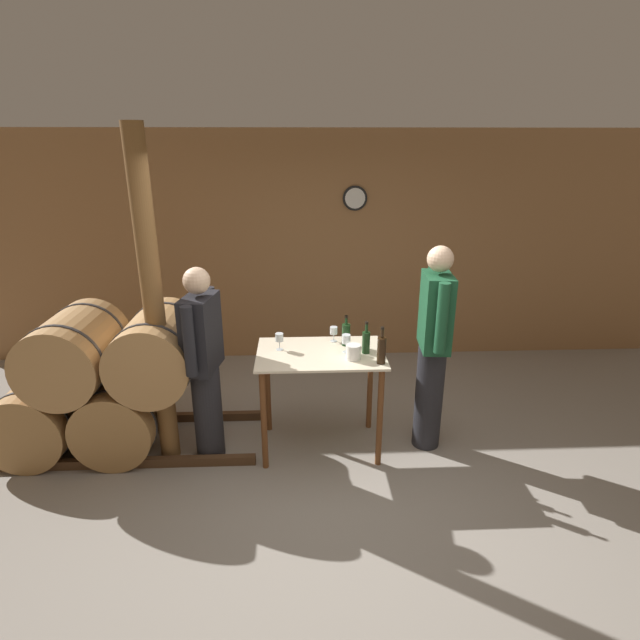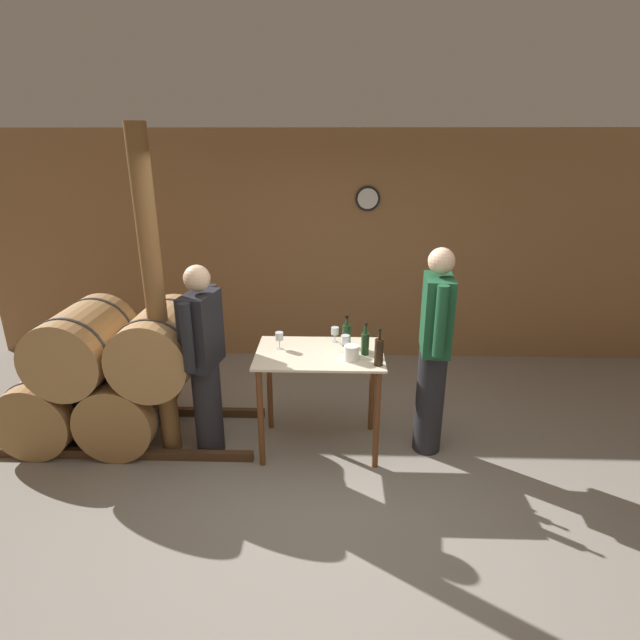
{
  "view_description": "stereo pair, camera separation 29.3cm",
  "coord_description": "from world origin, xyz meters",
  "px_view_note": "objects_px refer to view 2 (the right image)",
  "views": [
    {
      "loc": [
        -0.26,
        -3.06,
        2.58
      ],
      "look_at": [
        -0.09,
        0.84,
        1.16
      ],
      "focal_mm": 28.0,
      "sensor_mm": 36.0,
      "label": 1
    },
    {
      "loc": [
        0.04,
        -3.06,
        2.58
      ],
      "look_at": [
        -0.09,
        0.84,
        1.16
      ],
      "focal_mm": 28.0,
      "sensor_mm": 36.0,
      "label": 2
    }
  ],
  "objects_px": {
    "wine_bottle_left": "(365,343)",
    "wine_bottle_far_left": "(347,335)",
    "wine_glass_near_left": "(279,337)",
    "wine_glass_near_right": "(345,340)",
    "wine_glass_near_center": "(335,331)",
    "wooden_post": "(156,303)",
    "person_visitor_with_scarf": "(434,349)",
    "wine_bottle_center": "(379,351)",
    "ice_bucket": "(351,353)",
    "person_host": "(204,358)"
  },
  "relations": [
    {
      "from": "wine_bottle_center",
      "to": "person_visitor_with_scarf",
      "type": "xyz_separation_m",
      "value": [
        0.47,
        0.23,
        -0.07
      ]
    },
    {
      "from": "person_host",
      "to": "wine_bottle_left",
      "type": "bearing_deg",
      "value": 2.41
    },
    {
      "from": "wine_bottle_left",
      "to": "wine_bottle_far_left",
      "type": "bearing_deg",
      "value": 130.4
    },
    {
      "from": "wine_glass_near_center",
      "to": "person_visitor_with_scarf",
      "type": "distance_m",
      "value": 0.85
    },
    {
      "from": "wooden_post",
      "to": "wine_bottle_left",
      "type": "distance_m",
      "value": 1.71
    },
    {
      "from": "wine_bottle_left",
      "to": "person_host",
      "type": "xyz_separation_m",
      "value": [
        -1.33,
        -0.06,
        -0.13
      ]
    },
    {
      "from": "person_visitor_with_scarf",
      "to": "wine_glass_near_center",
      "type": "bearing_deg",
      "value": 163.29
    },
    {
      "from": "wine_bottle_far_left",
      "to": "wooden_post",
      "type": "bearing_deg",
      "value": -171.46
    },
    {
      "from": "wine_bottle_far_left",
      "to": "wine_glass_near_left",
      "type": "xyz_separation_m",
      "value": [
        -0.57,
        -0.08,
        0.0
      ]
    },
    {
      "from": "person_visitor_with_scarf",
      "to": "ice_bucket",
      "type": "bearing_deg",
      "value": -168.75
    },
    {
      "from": "wooden_post",
      "to": "wine_bottle_far_left",
      "type": "height_order",
      "value": "wooden_post"
    },
    {
      "from": "wine_glass_near_right",
      "to": "wooden_post",
      "type": "bearing_deg",
      "value": -177.21
    },
    {
      "from": "wine_bottle_far_left",
      "to": "wine_bottle_center",
      "type": "bearing_deg",
      "value": -57.46
    },
    {
      "from": "wine_bottle_center",
      "to": "person_host",
      "type": "bearing_deg",
      "value": 173.93
    },
    {
      "from": "wooden_post",
      "to": "ice_bucket",
      "type": "height_order",
      "value": "wooden_post"
    },
    {
      "from": "wine_glass_near_left",
      "to": "wine_bottle_far_left",
      "type": "bearing_deg",
      "value": 7.85
    },
    {
      "from": "wooden_post",
      "to": "person_visitor_with_scarf",
      "type": "xyz_separation_m",
      "value": [
        2.24,
        0.07,
        -0.39
      ]
    },
    {
      "from": "ice_bucket",
      "to": "wine_bottle_far_left",
      "type": "bearing_deg",
      "value": 96.51
    },
    {
      "from": "wine_glass_near_center",
      "to": "ice_bucket",
      "type": "xyz_separation_m",
      "value": [
        0.13,
        -0.38,
        -0.03
      ]
    },
    {
      "from": "wine_bottle_far_left",
      "to": "wine_glass_near_center",
      "type": "relative_size",
      "value": 2.0
    },
    {
      "from": "wooden_post",
      "to": "person_visitor_with_scarf",
      "type": "distance_m",
      "value": 2.28
    },
    {
      "from": "wine_bottle_center",
      "to": "wine_bottle_far_left",
      "type": "bearing_deg",
      "value": 122.54
    },
    {
      "from": "ice_bucket",
      "to": "wine_glass_near_right",
      "type": "bearing_deg",
      "value": 108.66
    },
    {
      "from": "wine_bottle_far_left",
      "to": "person_host",
      "type": "height_order",
      "value": "person_host"
    },
    {
      "from": "wine_glass_near_left",
      "to": "wine_glass_near_right",
      "type": "xyz_separation_m",
      "value": [
        0.55,
        -0.08,
        0.01
      ]
    },
    {
      "from": "wine_bottle_center",
      "to": "wine_glass_near_right",
      "type": "height_order",
      "value": "wine_bottle_center"
    },
    {
      "from": "wine_glass_near_left",
      "to": "wine_glass_near_center",
      "type": "xyz_separation_m",
      "value": [
        0.47,
        0.17,
        -0.01
      ]
    },
    {
      "from": "wine_bottle_center",
      "to": "person_visitor_with_scarf",
      "type": "bearing_deg",
      "value": 25.63
    },
    {
      "from": "wine_bottle_left",
      "to": "person_host",
      "type": "bearing_deg",
      "value": -177.59
    },
    {
      "from": "wine_bottle_center",
      "to": "wine_glass_near_right",
      "type": "distance_m",
      "value": 0.34
    },
    {
      "from": "wine_bottle_far_left",
      "to": "wine_glass_near_left",
      "type": "bearing_deg",
      "value": -172.15
    },
    {
      "from": "ice_bucket",
      "to": "person_visitor_with_scarf",
      "type": "distance_m",
      "value": 0.7
    },
    {
      "from": "wine_bottle_far_left",
      "to": "wine_glass_near_right",
      "type": "height_order",
      "value": "wine_bottle_far_left"
    },
    {
      "from": "wine_bottle_left",
      "to": "person_host",
      "type": "distance_m",
      "value": 1.34
    },
    {
      "from": "person_host",
      "to": "wine_glass_near_right",
      "type": "bearing_deg",
      "value": 3.73
    },
    {
      "from": "wooden_post",
      "to": "wine_bottle_center",
      "type": "bearing_deg",
      "value": -4.96
    },
    {
      "from": "wine_bottle_far_left",
      "to": "wine_glass_near_right",
      "type": "distance_m",
      "value": 0.16
    },
    {
      "from": "wine_bottle_left",
      "to": "wine_bottle_center",
      "type": "relative_size",
      "value": 0.9
    },
    {
      "from": "person_host",
      "to": "person_visitor_with_scarf",
      "type": "bearing_deg",
      "value": 2.29
    },
    {
      "from": "wine_bottle_left",
      "to": "wine_glass_near_center",
      "type": "xyz_separation_m",
      "value": [
        -0.25,
        0.27,
        -0.01
      ]
    },
    {
      "from": "wine_bottle_far_left",
      "to": "wine_bottle_center",
      "type": "xyz_separation_m",
      "value": [
        0.24,
        -0.38,
        0.02
      ]
    },
    {
      "from": "wine_bottle_left",
      "to": "person_visitor_with_scarf",
      "type": "bearing_deg",
      "value": 2.02
    },
    {
      "from": "person_visitor_with_scarf",
      "to": "wooden_post",
      "type": "bearing_deg",
      "value": -178.12
    },
    {
      "from": "person_host",
      "to": "person_visitor_with_scarf",
      "type": "relative_size",
      "value": 0.93
    },
    {
      "from": "wine_bottle_center",
      "to": "person_visitor_with_scarf",
      "type": "relative_size",
      "value": 0.17
    },
    {
      "from": "wooden_post",
      "to": "wine_glass_near_left",
      "type": "distance_m",
      "value": 1.03
    },
    {
      "from": "wine_glass_near_right",
      "to": "person_visitor_with_scarf",
      "type": "distance_m",
      "value": 0.73
    },
    {
      "from": "wine_bottle_center",
      "to": "ice_bucket",
      "type": "relative_size",
      "value": 2.49
    },
    {
      "from": "wine_glass_near_right",
      "to": "ice_bucket",
      "type": "relative_size",
      "value": 1.27
    },
    {
      "from": "wooden_post",
      "to": "person_visitor_with_scarf",
      "type": "height_order",
      "value": "wooden_post"
    }
  ]
}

